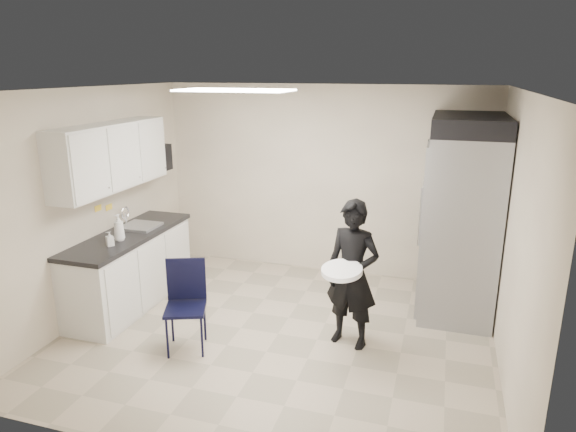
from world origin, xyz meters
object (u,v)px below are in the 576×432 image
(lower_counter, at_px, (131,271))
(commercial_fridge, at_px, (461,224))
(folding_chair, at_px, (185,309))
(man_tuxedo, at_px, (352,274))

(lower_counter, xyz_separation_m, commercial_fridge, (3.78, 1.07, 0.62))
(folding_chair, relative_size, man_tuxedo, 0.58)
(commercial_fridge, distance_m, man_tuxedo, 1.64)
(lower_counter, bearing_deg, man_tuxedo, -3.19)
(lower_counter, height_order, folding_chair, folding_chair)
(folding_chair, bearing_deg, commercial_fridge, 13.86)
(lower_counter, relative_size, commercial_fridge, 0.90)
(commercial_fridge, relative_size, man_tuxedo, 1.35)
(commercial_fridge, bearing_deg, lower_counter, -164.12)
(lower_counter, xyz_separation_m, man_tuxedo, (2.73, -0.15, 0.35))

